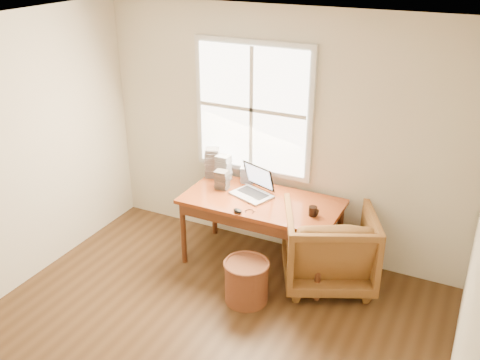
{
  "coord_description": "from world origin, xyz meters",
  "views": [
    {
      "loc": [
        1.92,
        -2.63,
        3.19
      ],
      "look_at": [
        -0.17,
        1.65,
        1.0
      ],
      "focal_mm": 40.0,
      "sensor_mm": 36.0,
      "label": 1
    }
  ],
  "objects_px": {
    "desk": "(262,202)",
    "wicker_stool": "(246,282)",
    "cd_stack_a": "(223,168)",
    "armchair": "(328,246)",
    "coffee_mug": "(313,211)",
    "laptop": "(252,184)"
  },
  "relations": [
    {
      "from": "wicker_stool",
      "to": "coffee_mug",
      "type": "height_order",
      "value": "coffee_mug"
    },
    {
      "from": "wicker_stool",
      "to": "coffee_mug",
      "type": "relative_size",
      "value": 4.46
    },
    {
      "from": "armchair",
      "to": "coffee_mug",
      "type": "xyz_separation_m",
      "value": [
        -0.16,
        -0.09,
        0.39
      ]
    },
    {
      "from": "coffee_mug",
      "to": "cd_stack_a",
      "type": "height_order",
      "value": "cd_stack_a"
    },
    {
      "from": "wicker_stool",
      "to": "laptop",
      "type": "height_order",
      "value": "laptop"
    },
    {
      "from": "desk",
      "to": "coffee_mug",
      "type": "distance_m",
      "value": 0.58
    },
    {
      "from": "wicker_stool",
      "to": "coffee_mug",
      "type": "bearing_deg",
      "value": 52.38
    },
    {
      "from": "desk",
      "to": "cd_stack_a",
      "type": "distance_m",
      "value": 0.65
    },
    {
      "from": "armchair",
      "to": "desk",
      "type": "bearing_deg",
      "value": -24.74
    },
    {
      "from": "laptop",
      "to": "cd_stack_a",
      "type": "distance_m",
      "value": 0.5
    },
    {
      "from": "desk",
      "to": "wicker_stool",
      "type": "height_order",
      "value": "desk"
    },
    {
      "from": "desk",
      "to": "wicker_stool",
      "type": "distance_m",
      "value": 0.84
    },
    {
      "from": "desk",
      "to": "coffee_mug",
      "type": "bearing_deg",
      "value": -8.47
    },
    {
      "from": "wicker_stool",
      "to": "coffee_mug",
      "type": "distance_m",
      "value": 0.92
    },
    {
      "from": "cd_stack_a",
      "to": "wicker_stool",
      "type": "bearing_deg",
      "value": -51.78
    },
    {
      "from": "desk",
      "to": "cd_stack_a",
      "type": "height_order",
      "value": "cd_stack_a"
    },
    {
      "from": "wicker_stool",
      "to": "cd_stack_a",
      "type": "relative_size",
      "value": 1.42
    },
    {
      "from": "wicker_stool",
      "to": "cd_stack_a",
      "type": "height_order",
      "value": "cd_stack_a"
    },
    {
      "from": "desk",
      "to": "coffee_mug",
      "type": "height_order",
      "value": "coffee_mug"
    },
    {
      "from": "desk",
      "to": "laptop",
      "type": "distance_m",
      "value": 0.21
    },
    {
      "from": "armchair",
      "to": "coffee_mug",
      "type": "distance_m",
      "value": 0.43
    },
    {
      "from": "cd_stack_a",
      "to": "desk",
      "type": "bearing_deg",
      "value": -24.35
    }
  ]
}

